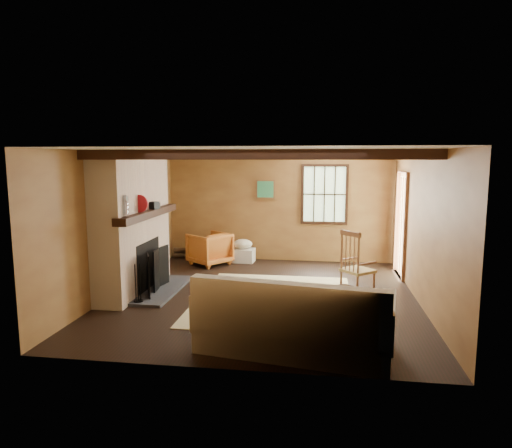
% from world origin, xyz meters
% --- Properties ---
extents(ground, '(5.50, 5.50, 0.00)m').
position_xyz_m(ground, '(0.00, 0.00, 0.00)').
color(ground, black).
rests_on(ground, ground).
extents(room_envelope, '(5.02, 5.52, 2.44)m').
position_xyz_m(room_envelope, '(0.22, 0.26, 1.63)').
color(room_envelope, olive).
rests_on(room_envelope, ground).
extents(fireplace, '(1.02, 2.30, 2.40)m').
position_xyz_m(fireplace, '(-2.23, -0.00, 1.10)').
color(fireplace, '#A66440').
rests_on(fireplace, ground).
extents(rug, '(2.50, 3.00, 0.01)m').
position_xyz_m(rug, '(0.20, -0.20, 0.00)').
color(rug, beige).
rests_on(rug, ground).
extents(rocking_chair, '(0.89, 0.85, 1.12)m').
position_xyz_m(rocking_chair, '(1.53, 0.19, 0.47)').
color(rocking_chair, tan).
rests_on(rocking_chair, ground).
extents(sofa, '(2.43, 1.37, 0.93)m').
position_xyz_m(sofa, '(0.64, -2.15, 0.33)').
color(sofa, beige).
rests_on(sofa, ground).
extents(firewood_pile, '(0.68, 0.12, 0.25)m').
position_xyz_m(firewood_pile, '(-2.07, 2.60, 0.12)').
color(firewood_pile, '#4F3A22').
rests_on(firewood_pile, ground).
extents(laundry_basket, '(0.52, 0.41, 0.30)m').
position_xyz_m(laundry_basket, '(-0.76, 2.42, 0.15)').
color(laundry_basket, white).
rests_on(laundry_basket, ground).
extents(basket_pillow, '(0.43, 0.34, 0.21)m').
position_xyz_m(basket_pillow, '(-0.76, 2.42, 0.41)').
color(basket_pillow, beige).
rests_on(basket_pillow, laundry_basket).
extents(armchair, '(1.07, 1.06, 0.70)m').
position_xyz_m(armchair, '(-1.43, 2.07, 0.35)').
color(armchair, '#BF6026').
rests_on(armchair, ground).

